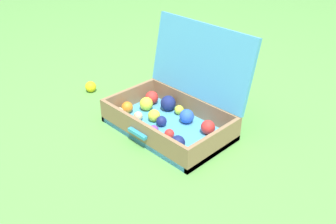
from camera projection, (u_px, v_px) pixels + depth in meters
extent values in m
plane|color=#569342|center=(172.00, 141.00, 1.71)|extent=(16.00, 16.00, 0.00)
cube|color=#4799C6|center=(168.00, 128.00, 1.78)|extent=(0.58, 0.36, 0.03)
cube|color=olive|center=(130.00, 99.00, 1.93)|extent=(0.02, 0.36, 0.12)
cube|color=olive|center=(214.00, 144.00, 1.58)|extent=(0.02, 0.36, 0.12)
cube|color=olive|center=(141.00, 133.00, 1.65)|extent=(0.55, 0.02, 0.12)
cube|color=olive|center=(192.00, 107.00, 1.86)|extent=(0.55, 0.02, 0.12)
cube|color=#4799C6|center=(200.00, 61.00, 1.76)|extent=(0.58, 0.09, 0.35)
cube|color=teal|center=(137.00, 134.00, 1.63)|extent=(0.11, 0.02, 0.02)
sphere|color=orange|center=(127.00, 107.00, 1.87)|extent=(0.06, 0.06, 0.06)
sphere|color=navy|center=(168.00, 103.00, 1.88)|extent=(0.08, 0.08, 0.08)
sphere|color=navy|center=(178.00, 143.00, 1.59)|extent=(0.06, 0.06, 0.06)
sphere|color=blue|center=(187.00, 116.00, 1.78)|extent=(0.07, 0.07, 0.07)
sphere|color=#D1B784|center=(119.00, 112.00, 1.84)|extent=(0.04, 0.04, 0.04)
sphere|color=#CCDB38|center=(146.00, 104.00, 1.89)|extent=(0.07, 0.07, 0.07)
sphere|color=purple|center=(154.00, 130.00, 1.70)|extent=(0.05, 0.05, 0.05)
sphere|color=#CCDB38|center=(154.00, 115.00, 1.79)|extent=(0.06, 0.06, 0.06)
sphere|color=navy|center=(161.00, 121.00, 1.76)|extent=(0.05, 0.05, 0.05)
sphere|color=red|center=(170.00, 134.00, 1.67)|extent=(0.05, 0.05, 0.05)
sphere|color=red|center=(208.00, 127.00, 1.70)|extent=(0.07, 0.07, 0.07)
sphere|color=#D1B784|center=(138.00, 116.00, 1.80)|extent=(0.05, 0.05, 0.05)
sphere|color=#CCDB38|center=(179.00, 110.00, 1.85)|extent=(0.05, 0.05, 0.05)
sphere|color=red|center=(152.00, 97.00, 1.95)|extent=(0.07, 0.07, 0.07)
sphere|color=yellow|center=(91.00, 87.00, 2.12)|extent=(0.06, 0.06, 0.06)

